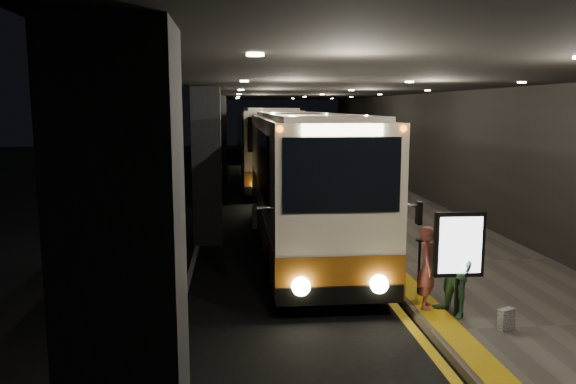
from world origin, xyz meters
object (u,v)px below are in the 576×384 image
coach_main (302,185)px  passenger_boarding (428,267)px  coach_second (267,149)px  coach_third (257,135)px  stanchion_post (419,267)px  bag_polka (506,319)px  passenger_waiting_green (453,268)px  info_sign (459,247)px

coach_main → passenger_boarding: (1.68, -5.46, -0.79)m
coach_second → coach_third: 15.17m
coach_main → stanchion_post: coach_main is taller
passenger_boarding → bag_polka: 1.60m
coach_main → bag_polka: 7.22m
passenger_waiting_green → stanchion_post: 1.25m
coach_third → stanchion_post: (1.91, -32.66, -0.98)m
bag_polka → stanchion_post: bearing=115.0°
bag_polka → info_sign: 1.41m
coach_third → stanchion_post: 32.73m
coach_third → passenger_boarding: bearing=-89.8°
coach_main → bag_polka: (2.66, -6.57, -1.39)m
passenger_boarding → bag_polka: size_ratio=4.32×
coach_third → stanchion_post: size_ratio=10.18×
coach_main → passenger_boarding: size_ratio=7.42×
coach_third → passenger_boarding: coach_third is taller
passenger_waiting_green → info_sign: bearing=34.7°
coach_main → info_sign: (2.06, -5.92, -0.29)m
coach_third → passenger_boarding: size_ratio=7.25×
coach_third → passenger_waiting_green: bearing=-89.4°
coach_second → bag_polka: size_ratio=32.72×
bag_polka → passenger_boarding: bearing=131.3°
coach_second → passenger_waiting_green: (2.23, -18.68, -0.74)m
coach_second → passenger_boarding: coach_second is taller
coach_main → info_sign: size_ratio=6.07×
info_sign → stanchion_post: size_ratio=1.72×
coach_third → bag_polka: 34.69m
coach_second → info_sign: 18.88m
coach_main → stanchion_post: (1.78, -4.68, -1.01)m
stanchion_post → coach_second: bearing=96.6°
coach_third → passenger_waiting_green: 33.92m
coach_second → passenger_boarding: (1.93, -18.27, -0.85)m
coach_third → passenger_boarding: (1.82, -33.44, -0.75)m
coach_second → passenger_waiting_green: coach_second is taller
info_sign → stanchion_post: 1.47m
coach_second → bag_polka: (2.91, -19.39, -1.44)m
passenger_boarding → coach_second: bearing=28.2°
info_sign → stanchion_post: (-0.28, 1.24, -0.73)m
info_sign → stanchion_post: info_sign is taller
passenger_boarding → bag_polka: passenger_boarding is taller
coach_third → info_sign: bearing=-89.3°
passenger_waiting_green → stanchion_post: (-0.20, 1.19, -0.33)m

